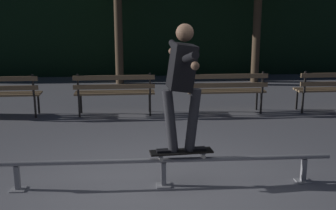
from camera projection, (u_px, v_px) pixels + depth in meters
name	position (u px, v px, depth m)	size (l,w,h in m)	color
ground_plane	(165.00, 192.00, 5.24)	(90.00, 90.00, 0.00)	gray
hedge_backdrop	(147.00, 31.00, 13.57)	(24.00, 1.20, 2.67)	black
grind_rail	(164.00, 164.00, 5.37)	(4.23, 0.18, 0.37)	#9E9EA3
skateboard	(181.00, 152.00, 5.35)	(0.80, 0.28, 0.09)	black
skateboarder	(182.00, 78.00, 5.13)	(0.63, 1.40, 1.56)	black
park_bench_left_center	(115.00, 90.00, 8.62)	(1.61, 0.43, 0.88)	#282623
park_bench_right_center	(227.00, 88.00, 8.77)	(1.61, 0.43, 0.88)	#282623
park_bench_rightmost	(335.00, 86.00, 8.93)	(1.61, 0.43, 0.88)	#282623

